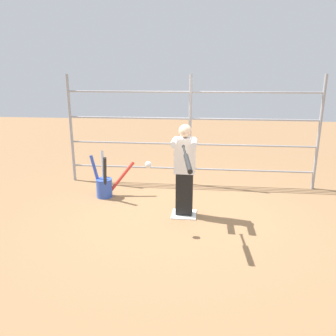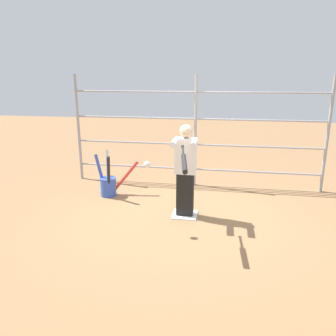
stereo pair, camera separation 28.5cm
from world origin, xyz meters
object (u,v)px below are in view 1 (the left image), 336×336
(batter, at_px, (185,168))
(bat_bucket, at_px, (105,185))
(softball_in_flight, at_px, (148,165))
(baseball_bat_swinging, at_px, (187,161))

(batter, xyz_separation_m, bat_bucket, (1.55, -0.69, -0.57))
(softball_in_flight, distance_m, bat_bucket, 1.84)
(batter, distance_m, baseball_bat_swinging, 0.97)
(batter, bearing_deg, bat_bucket, -24.08)
(baseball_bat_swinging, distance_m, softball_in_flight, 0.66)
(baseball_bat_swinging, distance_m, bat_bucket, 2.46)
(batter, relative_size, baseball_bat_swinging, 1.74)
(batter, xyz_separation_m, baseball_bat_swinging, (-0.09, 0.90, 0.35))
(softball_in_flight, xyz_separation_m, bat_bucket, (1.07, -1.28, -0.77))
(baseball_bat_swinging, height_order, bat_bucket, baseball_bat_swinging)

